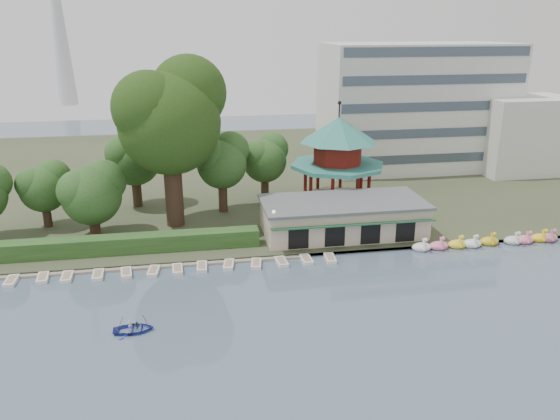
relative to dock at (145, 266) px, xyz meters
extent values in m
plane|color=slate|center=(12.00, -17.20, -0.12)|extent=(220.00, 220.00, 0.00)
cube|color=#424930|center=(12.00, 34.80, 0.08)|extent=(220.00, 70.00, 0.40)
cube|color=gray|center=(12.00, 0.10, 0.03)|extent=(220.00, 0.60, 0.30)
cube|color=gray|center=(0.00, 0.00, 0.00)|extent=(34.00, 1.60, 0.24)
cube|color=beige|center=(22.00, 4.80, 2.08)|extent=(18.00, 8.00, 3.60)
cube|color=#595B5E|center=(22.00, 4.80, 4.03)|extent=(18.60, 8.60, 0.30)
cube|color=#194C2D|center=(22.00, 0.50, 2.88)|extent=(18.00, 1.59, 0.45)
cylinder|color=beige|center=(24.00, 14.80, 0.88)|extent=(10.40, 10.40, 1.20)
cylinder|color=#2F7F73|center=(24.00, 14.80, 5.73)|extent=(12.40, 12.40, 0.50)
cylinder|color=maroon|center=(24.00, 14.80, 7.38)|extent=(6.40, 6.40, 2.80)
cone|color=#2F7F73|center=(24.00, 14.80, 10.38)|extent=(10.00, 10.00, 3.20)
cylinder|color=black|center=(24.00, 14.80, 12.88)|extent=(0.16, 0.16, 1.80)
cube|color=silver|center=(42.00, 32.80, 10.28)|extent=(30.00, 14.00, 20.00)
cube|color=silver|center=(58.00, 26.80, 6.28)|extent=(14.00, 10.00, 12.00)
cube|color=#305924|center=(-3.00, 3.30, 1.18)|extent=(30.00, 2.00, 1.80)
cylinder|color=black|center=(13.50, 1.80, 2.28)|extent=(0.12, 0.12, 4.00)
sphere|color=beige|center=(13.50, 1.80, 4.38)|extent=(0.36, 0.36, 0.36)
cylinder|color=#3A281C|center=(3.00, 10.80, 5.21)|extent=(2.11, 2.11, 9.85)
sphere|color=#264414|center=(3.00, 10.80, 12.50)|extent=(11.70, 11.70, 11.70)
sphere|color=#264414|center=(5.34, 12.56, 15.65)|extent=(8.78, 8.78, 8.78)
sphere|color=#264414|center=(0.95, 9.63, 14.47)|extent=(8.19, 8.19, 8.19)
cylinder|color=#3A281C|center=(-6.00, 8.80, 2.21)|extent=(1.20, 1.20, 3.86)
sphere|color=#305924|center=(-6.00, 8.80, 5.06)|extent=(6.67, 6.67, 6.67)
sphere|color=#305924|center=(-4.67, 9.80, 6.30)|extent=(5.00, 5.00, 5.00)
sphere|color=#305924|center=(-7.17, 8.13, 5.84)|extent=(4.67, 4.67, 4.67)
cylinder|color=#3A281C|center=(-12.00, 12.80, 2.16)|extent=(0.99, 0.99, 3.77)
sphere|color=#305924|center=(-12.00, 12.80, 4.95)|extent=(5.48, 5.48, 5.48)
sphere|color=#305924|center=(-10.90, 13.62, 6.16)|extent=(4.11, 4.11, 4.11)
sphere|color=#305924|center=(-12.96, 12.25, 5.71)|extent=(3.83, 3.83, 3.83)
cylinder|color=#3A281C|center=(9.00, 14.80, 2.79)|extent=(1.12, 1.12, 5.03)
sphere|color=#305924|center=(9.00, 14.80, 6.52)|extent=(6.25, 6.25, 6.25)
sphere|color=#305924|center=(10.25, 15.74, 8.12)|extent=(4.69, 4.69, 4.69)
sphere|color=#305924|center=(7.91, 14.18, 7.52)|extent=(4.37, 4.37, 4.37)
cylinder|color=#3A281C|center=(15.00, 18.80, 2.48)|extent=(1.06, 1.06, 4.41)
sphere|color=#305924|center=(15.00, 18.80, 5.75)|extent=(5.91, 5.91, 5.91)
sphere|color=#305924|center=(16.18, 19.69, 7.16)|extent=(4.43, 4.43, 4.43)
sphere|color=#305924|center=(13.97, 18.21, 6.63)|extent=(4.14, 4.14, 4.14)
cylinder|color=#3A281C|center=(-2.00, 18.80, 2.82)|extent=(1.21, 1.21, 5.08)
sphere|color=#305924|center=(-2.00, 18.80, 6.58)|extent=(6.74, 6.74, 6.74)
sphere|color=#305924|center=(-0.65, 19.81, 8.21)|extent=(5.06, 5.06, 5.06)
sphere|color=#305924|center=(-3.18, 18.13, 7.60)|extent=(4.72, 4.72, 4.72)
ellipsoid|color=white|center=(29.35, -0.71, 0.23)|extent=(2.16, 1.44, 0.99)
cylinder|color=white|center=(29.35, -1.26, 0.78)|extent=(0.26, 0.79, 1.29)
sphere|color=white|center=(29.35, -1.56, 1.43)|extent=(0.44, 0.44, 0.44)
ellipsoid|color=pink|center=(31.35, -0.66, 0.23)|extent=(2.16, 1.44, 0.99)
cylinder|color=pink|center=(31.35, -1.21, 0.78)|extent=(0.26, 0.79, 1.29)
sphere|color=pink|center=(31.35, -1.51, 1.43)|extent=(0.44, 0.44, 0.44)
ellipsoid|color=yellow|center=(33.57, -0.63, 0.23)|extent=(2.16, 1.44, 0.99)
cylinder|color=yellow|center=(33.57, -1.18, 0.78)|extent=(0.26, 0.79, 1.29)
sphere|color=yellow|center=(33.57, -1.48, 1.43)|extent=(0.44, 0.44, 0.44)
ellipsoid|color=white|center=(35.23, -0.74, 0.23)|extent=(2.16, 1.44, 0.99)
cylinder|color=white|center=(35.23, -1.29, 0.78)|extent=(0.26, 0.79, 1.29)
sphere|color=white|center=(35.23, -1.59, 1.43)|extent=(0.44, 0.44, 0.44)
ellipsoid|color=yellow|center=(37.47, -0.43, 0.23)|extent=(2.16, 1.44, 0.99)
cylinder|color=yellow|center=(37.47, -0.98, 0.78)|extent=(0.26, 0.79, 1.29)
sphere|color=yellow|center=(37.47, -1.28, 1.43)|extent=(0.44, 0.44, 0.44)
ellipsoid|color=silver|center=(40.24, -0.65, 0.23)|extent=(2.16, 1.44, 0.99)
cylinder|color=silver|center=(40.24, -1.20, 0.78)|extent=(0.26, 0.79, 1.29)
sphere|color=silver|center=(40.24, -1.50, 1.43)|extent=(0.44, 0.44, 0.44)
ellipsoid|color=pink|center=(41.58, -0.69, 0.23)|extent=(2.16, 1.44, 0.99)
cylinder|color=pink|center=(41.58, -1.24, 0.78)|extent=(0.26, 0.79, 1.29)
sphere|color=pink|center=(41.58, -1.54, 1.43)|extent=(0.44, 0.44, 0.44)
ellipsoid|color=yellow|center=(43.65, -0.48, 0.23)|extent=(2.16, 1.44, 0.99)
cylinder|color=yellow|center=(43.65, -1.03, 0.78)|extent=(0.26, 0.79, 1.29)
sphere|color=yellow|center=(43.65, -1.33, 1.43)|extent=(0.44, 0.44, 0.44)
ellipsoid|color=#D2728A|center=(44.61, -0.63, 0.23)|extent=(2.16, 1.44, 0.99)
cylinder|color=#D2728A|center=(44.61, -1.18, 0.78)|extent=(0.26, 0.79, 1.29)
sphere|color=#D2728A|center=(44.61, -1.48, 1.43)|extent=(0.44, 0.44, 0.44)
cube|color=white|center=(-12.33, -1.52, 0.06)|extent=(1.01, 2.30, 0.36)
cube|color=white|center=(-9.54, -1.30, 0.06)|extent=(1.24, 2.39, 0.36)
cube|color=white|center=(-7.29, -1.49, 0.06)|extent=(1.10, 2.34, 0.36)
cube|color=white|center=(-4.39, -1.54, 0.06)|extent=(1.09, 2.34, 0.36)
cube|color=white|center=(-1.72, -1.55, 0.06)|extent=(1.27, 2.41, 0.36)
cube|color=white|center=(0.89, -1.58, 0.06)|extent=(1.27, 2.40, 0.36)
cube|color=white|center=(3.23, -1.55, 0.06)|extent=(1.10, 2.34, 0.36)
cube|color=white|center=(5.65, -1.37, 0.06)|extent=(1.08, 2.33, 0.36)
cube|color=white|center=(8.34, -1.33, 0.06)|extent=(1.37, 2.43, 0.36)
cube|color=white|center=(11.13, -1.58, 0.06)|extent=(1.36, 2.43, 0.36)
cube|color=white|center=(13.76, -1.55, 0.06)|extent=(1.19, 2.37, 0.36)
cube|color=white|center=(16.39, -1.40, 0.06)|extent=(1.11, 2.34, 0.36)
cube|color=white|center=(18.90, -1.54, 0.06)|extent=(1.14, 2.36, 0.36)
imported|color=#3443B1|center=(-0.15, -12.40, 0.35)|extent=(4.58, 3.32, 0.93)
imported|color=silver|center=(-0.45, -12.20, 0.42)|extent=(0.33, 0.22, 0.89)
imported|color=#333C4A|center=(0.15, -12.60, 0.41)|extent=(0.42, 0.33, 0.86)
cylinder|color=#3A281C|center=(-1.35, -12.40, 0.23)|extent=(0.94, 0.29, 2.01)
cylinder|color=#3A281C|center=(1.05, -12.40, 0.23)|extent=(0.94, 0.29, 2.01)
camera|label=1|loc=(4.91, -51.95, 23.29)|focal=35.00mm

